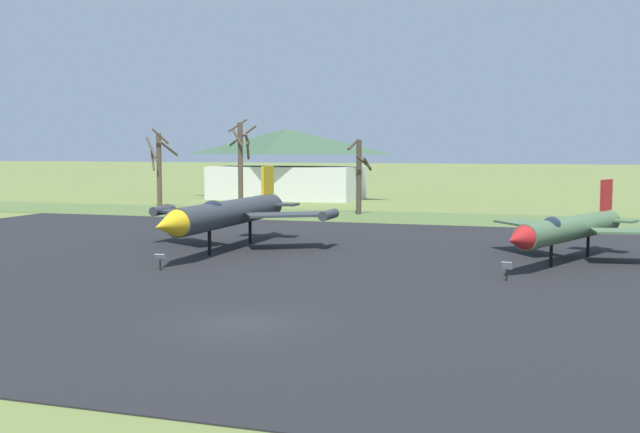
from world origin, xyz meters
TOP-DOWN VIEW (x-y plane):
  - ground_plane at (0.00, 0.00)m, footprint 600.00×600.00m
  - asphalt_apron at (0.00, 13.88)m, footprint 74.26×46.26m
  - grass_verge_strip at (0.00, 43.00)m, footprint 134.26×12.00m
  - jet_fighter_front_left at (-8.80, 17.97)m, footprint 12.12×16.91m
  - info_placard_front_left at (-8.74, 9.58)m, footprint 0.55×0.31m
  - jet_fighter_rear_center at (11.06, 18.84)m, footprint 10.56×13.13m
  - info_placard_rear_center at (8.28, 11.85)m, footprint 0.49×0.29m
  - bare_tree_far_left at (-30.54, 47.77)m, footprint 3.09×2.83m
  - bare_tree_left_of_center at (-19.44, 44.19)m, footprint 2.76×2.36m
  - bare_tree_center at (-7.68, 44.99)m, footprint 2.38×2.35m
  - visitor_building at (-22.18, 64.31)m, footprint 19.25×9.56m

SIDE VIEW (x-z plane):
  - ground_plane at x=0.00m, z-range 0.00..0.00m
  - asphalt_apron at x=0.00m, z-range 0.00..0.05m
  - grass_verge_strip at x=0.00m, z-range 0.00..0.06m
  - info_placard_front_left at x=-8.74m, z-range 0.11..1.02m
  - info_placard_rear_center at x=8.28m, z-range 0.11..1.07m
  - jet_fighter_rear_center at x=11.06m, z-range -0.27..4.14m
  - jet_fighter_front_left at x=-8.80m, z-range -0.20..4.84m
  - bare_tree_center at x=-7.68m, z-range 0.21..7.43m
  - visitor_building at x=-22.18m, z-range 0.02..8.72m
  - bare_tree_far_left at x=-30.54m, z-range 0.26..8.66m
  - bare_tree_left_of_center at x=-19.44m, z-range 0.38..9.61m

